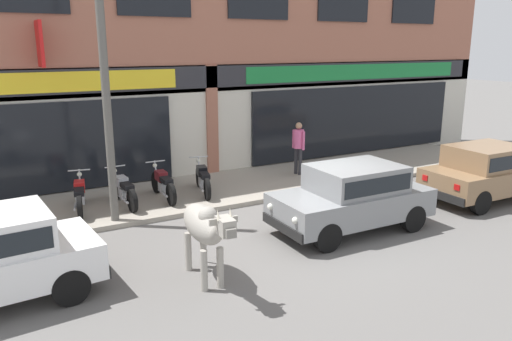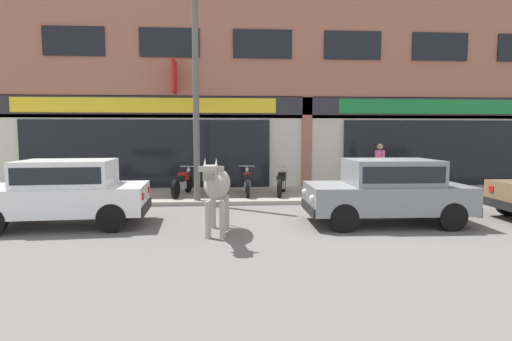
# 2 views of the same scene
# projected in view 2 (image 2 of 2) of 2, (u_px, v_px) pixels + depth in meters

# --- Properties ---
(ground_plane) EXTENTS (90.00, 90.00, 0.00)m
(ground_plane) POSITION_uv_depth(u_px,v_px,m) (351.00, 221.00, 9.34)
(ground_plane) COLOR #605E5B
(sidewalk) EXTENTS (19.00, 3.22, 0.12)m
(sidewalk) POSITION_uv_depth(u_px,v_px,m) (316.00, 194.00, 13.12)
(sidewalk) COLOR gray
(sidewalk) RESTS_ON ground
(shop_building) EXTENTS (23.00, 1.40, 8.71)m
(shop_building) POSITION_uv_depth(u_px,v_px,m) (306.00, 77.00, 14.62)
(shop_building) COLOR #9E604C
(shop_building) RESTS_ON ground
(cow) EXTENTS (0.63, 2.15, 1.61)m
(cow) POSITION_uv_depth(u_px,v_px,m) (217.00, 185.00, 8.01)
(cow) COLOR #9E998E
(cow) RESTS_ON ground
(car_0) EXTENTS (3.64, 1.67, 1.46)m
(car_0) POSITION_uv_depth(u_px,v_px,m) (388.00, 188.00, 8.96)
(car_0) COLOR black
(car_0) RESTS_ON ground
(car_2) EXTENTS (3.70, 1.86, 1.46)m
(car_2) POSITION_uv_depth(u_px,v_px,m) (65.00, 190.00, 8.72)
(car_2) COLOR black
(car_2) RESTS_ON ground
(motorcycle_0) EXTENTS (0.64, 1.79, 0.88)m
(motorcycle_0) POSITION_uv_depth(u_px,v_px,m) (182.00, 183.00, 12.52)
(motorcycle_0) COLOR black
(motorcycle_0) RESTS_ON sidewalk
(motorcycle_1) EXTENTS (0.52, 1.81, 0.88)m
(motorcycle_1) POSITION_uv_depth(u_px,v_px,m) (215.00, 183.00, 12.53)
(motorcycle_1) COLOR black
(motorcycle_1) RESTS_ON sidewalk
(motorcycle_2) EXTENTS (0.52, 1.81, 0.88)m
(motorcycle_2) POSITION_uv_depth(u_px,v_px,m) (247.00, 182.00, 12.63)
(motorcycle_2) COLOR black
(motorcycle_2) RESTS_ON sidewalk
(motorcycle_3) EXTENTS (0.68, 1.78, 0.88)m
(motorcycle_3) POSITION_uv_depth(u_px,v_px,m) (282.00, 182.00, 12.68)
(motorcycle_3) COLOR black
(motorcycle_3) RESTS_ON sidewalk
(pedestrian) EXTENTS (0.32, 0.49, 1.60)m
(pedestrian) POSITION_uv_depth(u_px,v_px,m) (380.00, 162.00, 13.25)
(pedestrian) COLOR #2D2D33
(pedestrian) RESTS_ON sidewalk
(utility_pole) EXTENTS (0.18, 0.18, 5.96)m
(utility_pole) POSITION_uv_depth(u_px,v_px,m) (196.00, 96.00, 11.30)
(utility_pole) COLOR #595651
(utility_pole) RESTS_ON sidewalk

